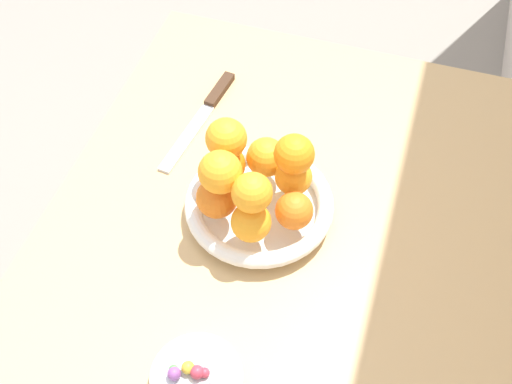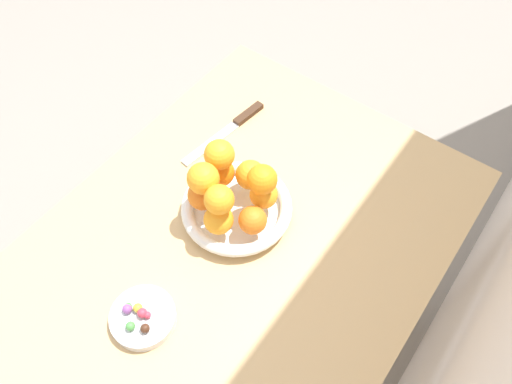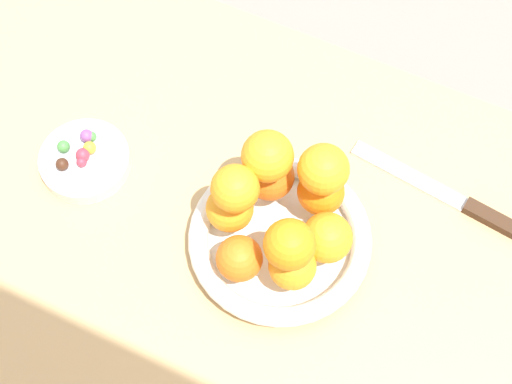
{
  "view_description": "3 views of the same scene",
  "coord_description": "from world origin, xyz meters",
  "views": [
    {
      "loc": [
        0.48,
        0.13,
        1.59
      ],
      "look_at": [
        -0.08,
        -0.04,
        0.82
      ],
      "focal_mm": 45.0,
      "sensor_mm": 36.0,
      "label": 1
    },
    {
      "loc": [
        0.34,
        0.33,
        1.66
      ],
      "look_at": [
        -0.13,
        -0.02,
        0.8
      ],
      "focal_mm": 35.0,
      "sensor_mm": 36.0,
      "label": 2
    },
    {
      "loc": [
        -0.24,
        0.33,
        1.7
      ],
      "look_at": [
        -0.06,
        -0.05,
        0.85
      ],
      "focal_mm": 55.0,
      "sensor_mm": 36.0,
      "label": 3
    }
  ],
  "objects": [
    {
      "name": "dining_table",
      "position": [
        0.0,
        0.0,
        0.65
      ],
      "size": [
        1.1,
        0.76,
        0.74
      ],
      "color": "tan",
      "rests_on": "ground_plane"
    },
    {
      "name": "fruit_bowl",
      "position": [
        -0.1,
        -0.04,
        0.76
      ],
      "size": [
        0.24,
        0.24,
        0.04
      ],
      "color": "white",
      "rests_on": "dining_table"
    },
    {
      "name": "candy_dish",
      "position": [
        0.2,
        -0.04,
        0.75
      ],
      "size": [
        0.12,
        0.12,
        0.02
      ],
      "primitive_type": "cylinder",
      "color": "silver",
      "rests_on": "dining_table"
    },
    {
      "name": "orange_0",
      "position": [
        -0.03,
        -0.04,
        0.81
      ],
      "size": [
        0.06,
        0.06,
        0.06
      ],
      "primitive_type": "sphere",
      "color": "orange",
      "rests_on": "fruit_bowl"
    },
    {
      "name": "orange_1",
      "position": [
        -0.07,
        0.02,
        0.81
      ],
      "size": [
        0.06,
        0.06,
        0.06
      ],
      "primitive_type": "sphere",
      "color": "orange",
      "rests_on": "fruit_bowl"
    },
    {
      "name": "orange_2",
      "position": [
        -0.13,
        0.0,
        0.81
      ],
      "size": [
        0.06,
        0.06,
        0.06
      ],
      "primitive_type": "sphere",
      "color": "orange",
      "rests_on": "fruit_bowl"
    },
    {
      "name": "orange_3",
      "position": [
        -0.16,
        -0.05,
        0.81
      ],
      "size": [
        0.06,
        0.06,
        0.06
      ],
      "primitive_type": "sphere",
      "color": "orange",
      "rests_on": "fruit_bowl"
    },
    {
      "name": "orange_4",
      "position": [
        -0.13,
        -0.11,
        0.81
      ],
      "size": [
        0.06,
        0.06,
        0.06
      ],
      "primitive_type": "sphere",
      "color": "orange",
      "rests_on": "fruit_bowl"
    },
    {
      "name": "orange_5",
      "position": [
        -0.06,
        -0.1,
        0.81
      ],
      "size": [
        0.06,
        0.06,
        0.06
      ],
      "primitive_type": "sphere",
      "color": "orange",
      "rests_on": "fruit_bowl"
    },
    {
      "name": "orange_6",
      "position": [
        -0.13,
        -0.0,
        0.87
      ],
      "size": [
        0.06,
        0.06,
        0.06
      ],
      "primitive_type": "sphere",
      "color": "orange",
      "rests_on": "orange_2"
    },
    {
      "name": "orange_7",
      "position": [
        -0.12,
        -0.11,
        0.87
      ],
      "size": [
        0.06,
        0.06,
        0.06
      ],
      "primitive_type": "sphere",
      "color": "orange",
      "rests_on": "orange_4"
    },
    {
      "name": "orange_8",
      "position": [
        -0.06,
        -0.09,
        0.88
      ],
      "size": [
        0.06,
        0.06,
        0.06
      ],
      "primitive_type": "sphere",
      "color": "orange",
      "rests_on": "orange_5"
    },
    {
      "name": "orange_9",
      "position": [
        -0.04,
        -0.04,
        0.87
      ],
      "size": [
        0.06,
        0.06,
        0.06
      ],
      "primitive_type": "sphere",
      "color": "orange",
      "rests_on": "orange_0"
    },
    {
      "name": "candy_ball_0",
      "position": [
        0.19,
        -0.03,
        0.77
      ],
      "size": [
        0.01,
        0.01,
        0.01
      ],
      "primitive_type": "sphere",
      "color": "#C6384C",
      "rests_on": "candy_dish"
    },
    {
      "name": "candy_ball_2",
      "position": [
        0.2,
        -0.07,
        0.77
      ],
      "size": [
        0.02,
        0.02,
        0.02
      ],
      "primitive_type": "sphere",
      "color": "#8C4C99",
      "rests_on": "candy_dish"
    },
    {
      "name": "candy_ball_4",
      "position": [
        0.19,
        -0.04,
        0.77
      ],
      "size": [
        0.02,
        0.02,
        0.02
      ],
      "primitive_type": "sphere",
      "color": "#C6384C",
      "rests_on": "candy_dish"
    },
    {
      "name": "candy_ball_5",
      "position": [
        0.2,
        -0.07,
        0.77
      ],
      "size": [
        0.01,
        0.01,
        0.01
      ],
      "primitive_type": "sphere",
      "color": "#4C9947",
      "rests_on": "candy_dish"
    },
    {
      "name": "candy_ball_6",
      "position": [
        0.19,
        -0.05,
        0.77
      ],
      "size": [
        0.02,
        0.02,
        0.02
      ],
      "primitive_type": "sphere",
      "color": "gold",
      "rests_on": "candy_dish"
    },
    {
      "name": "knife",
      "position": [
        -0.28,
        -0.21,
        0.75
      ],
      "size": [
        0.26,
        0.05,
        0.01
      ],
      "color": "#3F2819",
      "rests_on": "dining_table"
    }
  ]
}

